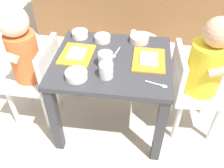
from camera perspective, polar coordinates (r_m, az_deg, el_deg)
ground_plane at (r=1.53m, az=0.00°, el=-8.45°), size 7.00×7.00×0.00m
dining_table at (r=1.27m, az=0.00°, el=2.55°), size 0.58×0.50×0.46m
seated_child_left at (r=1.35m, az=-19.38°, el=6.46°), size 0.29×0.29×0.71m
seated_child_right at (r=1.29m, az=20.53°, el=3.71°), size 0.30×0.30×0.70m
dog at (r=1.80m, az=9.32°, el=8.32°), size 0.39×0.38×0.31m
food_tray_left at (r=1.25m, az=-8.14°, el=6.88°), size 0.16×0.20×0.02m
food_tray_right at (r=1.21m, az=8.55°, el=5.61°), size 0.16×0.20×0.02m
water_cup_left at (r=1.09m, az=-1.35°, el=2.96°), size 0.06×0.06×0.07m
water_cup_right at (r=1.16m, az=-1.52°, el=5.58°), size 0.07×0.07×0.07m
cereal_bowl_left_side at (r=1.35m, az=-2.22°, el=10.62°), size 0.09×0.09×0.03m
veggie_bowl_far at (r=1.35m, az=6.35°, el=10.45°), size 0.10×0.10×0.04m
veggie_bowl_near at (r=1.39m, az=-7.45°, el=11.47°), size 0.09×0.09×0.04m
cereal_bowl_right_side at (r=1.10m, az=-8.28°, el=2.16°), size 0.10×0.10×0.03m
spoon_by_left_tray at (r=1.25m, az=0.80°, el=7.02°), size 0.04×0.10×0.01m
spoon_by_right_tray at (r=1.08m, az=10.76°, el=-0.16°), size 0.10×0.04×0.01m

